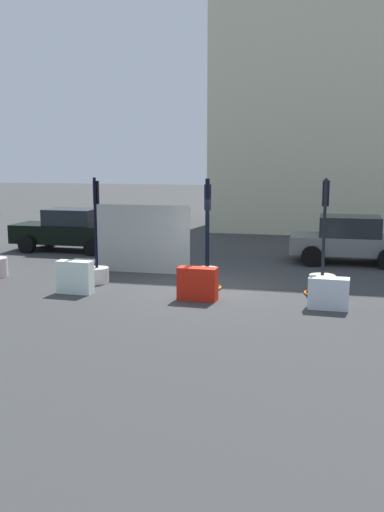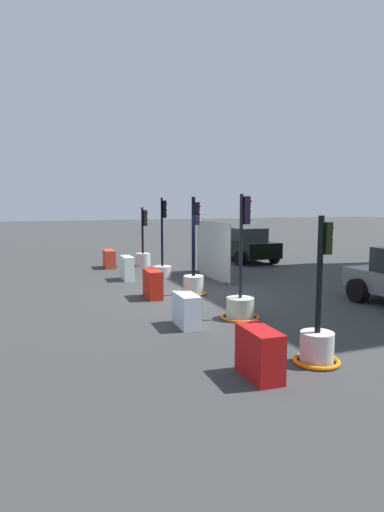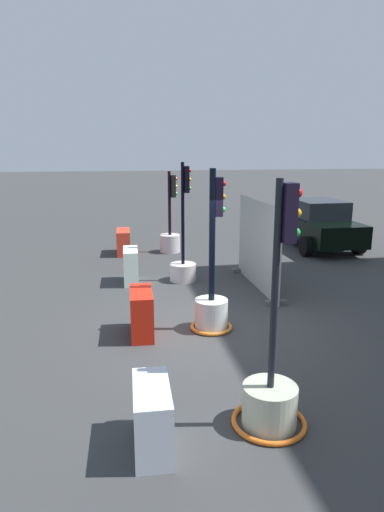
% 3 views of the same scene
% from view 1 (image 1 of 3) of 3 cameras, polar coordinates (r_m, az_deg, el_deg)
% --- Properties ---
extents(ground_plane, '(120.00, 120.00, 0.00)m').
position_cam_1_polar(ground_plane, '(16.02, 1.28, -3.35)').
color(ground_plane, '#363738').
extents(traffic_light_1, '(0.69, 0.69, 3.07)m').
position_cam_1_polar(traffic_light_1, '(17.01, -9.42, -1.06)').
color(traffic_light_1, beige).
rests_on(traffic_light_1, ground_plane).
extents(traffic_light_2, '(0.82, 0.82, 3.07)m').
position_cam_1_polar(traffic_light_2, '(16.04, 1.51, -1.39)').
color(traffic_light_2, silver).
rests_on(traffic_light_2, ground_plane).
extents(traffic_light_3, '(0.96, 0.96, 3.10)m').
position_cam_1_polar(traffic_light_3, '(15.77, 12.81, -2.07)').
color(traffic_light_3, '#B0B79E').
rests_on(traffic_light_3, ground_plane).
extents(construction_barrier_1, '(0.99, 0.40, 0.89)m').
position_cam_1_polar(construction_barrier_1, '(15.83, -11.54, -2.07)').
color(construction_barrier_1, white).
rests_on(construction_barrier_1, ground_plane).
extents(construction_barrier_2, '(1.03, 0.45, 0.85)m').
position_cam_1_polar(construction_barrier_2, '(14.77, 0.55, -2.78)').
color(construction_barrier_2, red).
rests_on(construction_barrier_2, ground_plane).
extents(construction_barrier_3, '(0.98, 0.46, 0.77)m').
position_cam_1_polar(construction_barrier_3, '(14.32, 13.40, -3.62)').
color(construction_barrier_3, silver).
rests_on(construction_barrier_3, ground_plane).
extents(car_grey_saloon, '(3.99, 2.18, 1.64)m').
position_cam_1_polar(car_grey_saloon, '(20.63, 15.34, 1.60)').
color(car_grey_saloon, slate).
rests_on(car_grey_saloon, ground_plane).
extents(car_black_sedan, '(4.40, 2.12, 1.66)m').
position_cam_1_polar(car_black_sedan, '(23.06, -12.00, 2.53)').
color(car_black_sedan, black).
rests_on(car_black_sedan, ground_plane).
extents(building_main_facade, '(10.70, 7.92, 16.89)m').
position_cam_1_polar(building_main_facade, '(31.39, 12.80, 18.40)').
color(building_main_facade, beige).
rests_on(building_main_facade, ground_plane).
extents(site_fence_panel, '(3.06, 0.50, 2.17)m').
position_cam_1_polar(site_fence_panel, '(18.23, -4.90, 1.50)').
color(site_fence_panel, '#9FA8A2').
rests_on(site_fence_panel, ground_plane).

